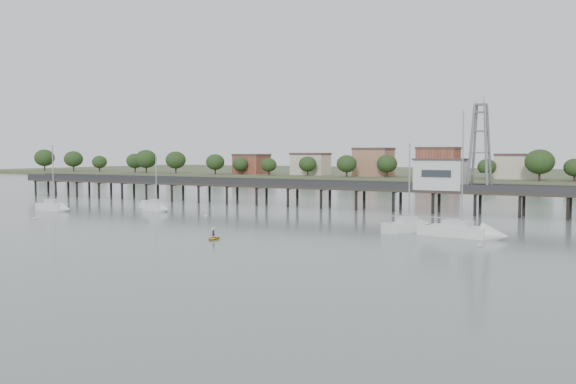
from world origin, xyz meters
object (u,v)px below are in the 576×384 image
object	(u,v)px
sailboat_a	(56,207)
sailboat_d	(472,233)
white_tender	(149,205)
lattice_tower	(480,148)
sailboat_b	(158,207)
sailboat_c	(413,227)
pier	(309,187)
yellow_dinghy	(213,240)

from	to	relation	value
sailboat_a	sailboat_d	size ratio (longest dim) A/B	0.74
white_tender	lattice_tower	bearing A→B (deg)	18.60
sailboat_d	sailboat_b	distance (m)	57.01
sailboat_c	sailboat_a	world-z (taller)	sailboat_a
pier	white_tender	bearing A→B (deg)	-149.43
pier	sailboat_c	distance (m)	39.46
sailboat_c	white_tender	size ratio (longest dim) A/B	3.10
pier	yellow_dinghy	distance (m)	47.03
lattice_tower	sailboat_c	xyz separation A→B (m)	(-2.61, -26.70, -10.45)
sailboat_c	yellow_dinghy	world-z (taller)	sailboat_c
sailboat_a	white_tender	world-z (taller)	sailboat_a
lattice_tower	sailboat_c	bearing A→B (deg)	-95.59
sailboat_d	pier	bearing A→B (deg)	149.04
sailboat_a	white_tender	size ratio (longest dim) A/B	3.11
sailboat_d	sailboat_c	bearing A→B (deg)	170.92
sailboat_c	sailboat_d	bearing A→B (deg)	-74.88
sailboat_d	sailboat_b	world-z (taller)	sailboat_d
sailboat_a	sailboat_d	xyz separation A→B (m)	(72.39, -0.44, -0.02)
sailboat_c	lattice_tower	bearing A→B (deg)	25.78
sailboat_b	yellow_dinghy	distance (m)	39.21
sailboat_c	pier	bearing A→B (deg)	78.63
pier	sailboat_c	world-z (taller)	sailboat_c
sailboat_a	sailboat_b	size ratio (longest dim) A/B	1.18
sailboat_a	sailboat_d	world-z (taller)	sailboat_d
sailboat_c	sailboat_a	size ratio (longest dim) A/B	1.00
lattice_tower	sailboat_a	distance (m)	73.48
sailboat_a	white_tender	bearing A→B (deg)	56.70
sailboat_a	white_tender	distance (m)	16.45
lattice_tower	sailboat_c	size ratio (longest dim) A/B	1.28
sailboat_d	sailboat_b	size ratio (longest dim) A/B	1.60
pier	yellow_dinghy	bearing A→B (deg)	-76.92
sailboat_c	sailboat_b	xyz separation A→B (m)	(-48.21, 6.36, 0.01)
sailboat_a	pier	bearing A→B (deg)	41.20
lattice_tower	yellow_dinghy	xyz separation A→B (m)	(-20.89, -45.66, -11.10)
yellow_dinghy	sailboat_b	bearing A→B (deg)	127.48
sailboat_c	sailboat_d	world-z (taller)	sailboat_d
pier	lattice_tower	distance (m)	32.34
sailboat_a	yellow_dinghy	size ratio (longest dim) A/B	5.07
sailboat_b	pier	bearing A→B (deg)	60.22
pier	sailboat_d	distance (m)	47.18
lattice_tower	pier	bearing A→B (deg)	-180.00
yellow_dinghy	white_tender	bearing A→B (deg)	127.85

